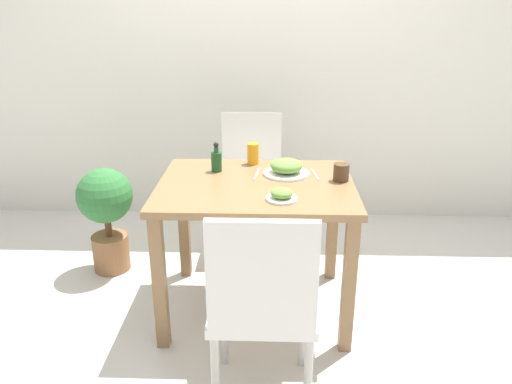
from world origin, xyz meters
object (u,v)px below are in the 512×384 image
drink_cup (341,172)px  food_plate (286,168)px  juice_glass (253,154)px  chair_near (262,301)px  chair_far (251,174)px  sauce_bottle (216,160)px  potted_plant_left (106,209)px  side_plate (282,195)px

drink_cup → food_plate: bearing=162.5°
juice_glass → chair_near: bearing=-85.8°
chair_far → sauce_bottle: chair_far is taller
food_plate → drink_cup: drink_cup is taller
drink_cup → potted_plant_left: drink_cup is taller
chair_near → sauce_bottle: 0.98m
chair_near → juice_glass: 1.08m
chair_near → drink_cup: chair_near is taller
potted_plant_left → chair_near: bearing=-48.9°
juice_glass → sauce_bottle: (-0.19, -0.14, 0.00)m
side_plate → sauce_bottle: 0.53m
food_plate → drink_cup: bearing=-17.5°
food_plate → sauce_bottle: size_ratio=1.51×
side_plate → juice_glass: (-0.15, 0.54, 0.04)m
sauce_bottle → juice_glass: bearing=35.5°
chair_near → side_plate: bearing=-98.9°
sauce_bottle → potted_plant_left: sauce_bottle is taller
side_plate → chair_far: bearing=100.5°
chair_near → potted_plant_left: size_ratio=1.36×
juice_glass → sauce_bottle: 0.23m
potted_plant_left → food_plate: bearing=-13.5°
drink_cup → chair_far: bearing=124.1°
juice_glass → potted_plant_left: (-0.90, 0.08, -0.39)m
potted_plant_left → side_plate: bearing=-30.5°
food_plate → potted_plant_left: size_ratio=0.37×
chair_far → food_plate: 0.72m
chair_near → potted_plant_left: 1.49m
side_plate → drink_cup: bearing=41.8°
drink_cup → potted_plant_left: (-1.36, 0.35, -0.37)m
chair_far → drink_cup: size_ratio=10.11×
chair_near → chair_far: (-0.11, 1.50, 0.00)m
juice_glass → potted_plant_left: juice_glass is taller
juice_glass → side_plate: bearing=-74.1°
sauce_bottle → potted_plant_left: 0.84m
side_plate → juice_glass: 0.56m
drink_cup → potted_plant_left: size_ratio=0.13×
sauce_bottle → food_plate: bearing=-6.6°
chair_near → chair_far: bearing=-85.9°
food_plate → potted_plant_left: bearing=166.5°
drink_cup → chair_near: bearing=-116.5°
chair_near → chair_far: 1.50m
side_plate → juice_glass: bearing=105.9°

